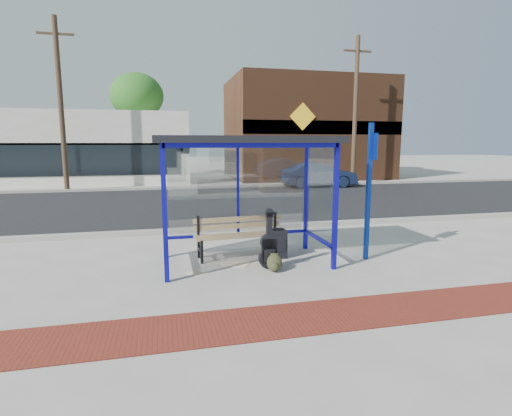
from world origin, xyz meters
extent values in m
plane|color=#B2ADA0|center=(0.00, 0.00, 0.00)|extent=(120.00, 120.00, 0.00)
cube|color=maroon|center=(0.00, -2.60, 0.01)|extent=(60.00, 1.00, 0.01)
cube|color=gray|center=(0.00, 2.90, 0.06)|extent=(60.00, 0.25, 0.12)
cube|color=black|center=(0.00, 8.00, 0.00)|extent=(60.00, 10.00, 0.00)
cube|color=gray|center=(0.00, 13.10, 0.06)|extent=(60.00, 0.25, 0.12)
cube|color=#B2ADA0|center=(0.00, 15.00, 0.00)|extent=(60.00, 4.00, 0.01)
cube|color=#0F0D98|center=(-1.50, -0.75, 1.15)|extent=(0.08, 0.08, 2.30)
cube|color=#0F0D98|center=(1.50, -0.75, 1.15)|extent=(0.08, 0.08, 2.30)
cube|color=#0F0D98|center=(-1.50, 0.75, 1.15)|extent=(0.08, 0.08, 2.30)
cube|color=#0F0D98|center=(1.50, 0.75, 1.15)|extent=(0.08, 0.08, 2.30)
cube|color=#0F0D98|center=(0.00, 0.75, 2.26)|extent=(3.00, 0.08, 0.08)
cube|color=#0F0D98|center=(0.00, -0.75, 2.26)|extent=(3.00, 0.08, 0.08)
cube|color=#0F0D98|center=(-1.50, 0.00, 2.26)|extent=(0.08, 1.50, 0.08)
cube|color=#0F0D98|center=(1.50, 0.00, 2.26)|extent=(0.08, 1.50, 0.08)
cube|color=#0F0D98|center=(0.00, 0.75, 0.40)|extent=(3.00, 0.08, 0.06)
cube|color=#0F0D98|center=(-1.50, 0.00, 0.40)|extent=(0.08, 1.50, 0.06)
cube|color=#0F0D98|center=(1.50, 0.00, 0.40)|extent=(0.08, 1.50, 0.06)
cube|color=#0F0D98|center=(0.00, 0.75, 1.35)|extent=(0.05, 0.05, 1.90)
cube|color=silver|center=(0.00, 0.75, 1.31)|extent=(2.84, 0.01, 1.82)
cube|color=silver|center=(-1.50, 0.00, 1.31)|extent=(0.02, 1.34, 1.82)
cube|color=silver|center=(1.50, 0.00, 1.31)|extent=(0.02, 1.34, 1.82)
cube|color=black|center=(0.00, 0.00, 2.36)|extent=(3.30, 1.80, 0.12)
cube|color=silver|center=(-9.00, 18.00, 2.00)|extent=(18.00, 6.00, 4.00)
cube|color=black|center=(-9.00, 15.05, 2.00)|extent=(18.00, 0.10, 0.60)
cube|color=black|center=(-9.00, 14.98, 1.40)|extent=(17.00, 0.04, 1.60)
cube|color=#59331E|center=(8.00, 18.50, 3.20)|extent=(10.00, 7.00, 6.40)
cube|color=black|center=(8.00, 15.05, 3.20)|extent=(10.00, 0.10, 0.80)
cube|color=yellow|center=(6.50, 14.95, 3.80)|extent=(1.56, 0.06, 1.56)
cylinder|color=#4C3826|center=(-3.00, 22.00, 2.50)|extent=(0.36, 0.36, 5.00)
ellipsoid|color=#24621C|center=(-3.00, 22.00, 5.50)|extent=(3.60, 3.60, 3.06)
cylinder|color=#4C3826|center=(12.50, 22.00, 2.50)|extent=(0.36, 0.36, 5.00)
ellipsoid|color=#24621C|center=(12.50, 22.00, 5.50)|extent=(3.60, 3.60, 3.06)
cylinder|color=#4C3826|center=(-6.00, 13.40, 4.00)|extent=(0.24, 0.24, 8.00)
cube|color=#4C3826|center=(-6.00, 13.40, 7.20)|extent=(1.60, 0.10, 0.10)
cylinder|color=#4C3826|center=(9.00, 13.40, 4.00)|extent=(0.24, 0.24, 8.00)
cube|color=#4C3826|center=(9.00, 13.40, 7.20)|extent=(1.60, 0.10, 0.10)
cube|color=black|center=(-0.83, 0.15, 0.23)|extent=(0.05, 0.05, 0.46)
cube|color=black|center=(-0.85, 0.55, 0.43)|extent=(0.05, 0.05, 0.86)
cube|color=black|center=(-0.84, 0.35, 0.23)|extent=(0.08, 0.41, 0.05)
cube|color=black|center=(0.80, 0.25, 0.23)|extent=(0.05, 0.05, 0.46)
cube|color=black|center=(0.77, 0.65, 0.43)|extent=(0.05, 0.05, 0.86)
cube|color=black|center=(0.78, 0.45, 0.23)|extent=(0.08, 0.41, 0.05)
cube|color=tan|center=(-0.02, 0.23, 0.46)|extent=(1.83, 0.21, 0.04)
cube|color=tan|center=(-0.02, 0.34, 0.46)|extent=(1.83, 0.21, 0.04)
cube|color=tan|center=(-0.03, 0.46, 0.46)|extent=(1.83, 0.21, 0.04)
cube|color=tan|center=(-0.04, 0.57, 0.46)|extent=(1.83, 0.21, 0.04)
cube|color=tan|center=(-0.04, 0.61, 0.61)|extent=(1.83, 0.15, 0.10)
cube|color=tan|center=(-0.04, 0.61, 0.75)|extent=(1.83, 0.15, 0.10)
cylinder|color=black|center=(0.35, -0.44, 0.19)|extent=(0.39, 0.13, 0.39)
cylinder|color=black|center=(0.35, -0.44, 0.50)|extent=(0.33, 0.12, 0.32)
cube|color=black|center=(0.35, -0.44, 0.34)|extent=(0.28, 0.12, 0.46)
cube|color=black|center=(0.35, -0.44, 0.81)|extent=(0.11, 0.10, 0.46)
cube|color=black|center=(0.35, -0.44, 1.02)|extent=(0.14, 0.10, 0.09)
cube|color=black|center=(0.70, 0.19, 0.29)|extent=(0.37, 0.26, 0.56)
cylinder|color=black|center=(0.57, 0.20, 0.03)|extent=(0.07, 0.21, 0.05)
cylinder|color=black|center=(0.84, 0.18, 0.03)|extent=(0.07, 0.21, 0.05)
cube|color=black|center=(0.70, 0.19, 0.60)|extent=(0.23, 0.06, 0.04)
cube|color=black|center=(0.69, 0.07, 0.30)|extent=(0.28, 0.04, 0.30)
ellipsoid|color=#2C2D19|center=(0.40, -0.63, 0.16)|extent=(0.32, 0.26, 0.33)
ellipsoid|color=#2C2D19|center=(0.37, -0.73, 0.12)|extent=(0.18, 0.15, 0.17)
cube|color=#2C2D19|center=(0.41, -0.62, 0.32)|extent=(0.10, 0.06, 0.03)
cube|color=navy|center=(2.40, -0.28, 1.34)|extent=(0.08, 0.08, 2.68)
cube|color=navy|center=(2.45, -0.28, 2.23)|extent=(0.03, 0.34, 0.50)
cube|color=white|center=(-0.27, 0.01, 0.00)|extent=(0.45, 0.40, 0.01)
cube|color=white|center=(-0.96, -0.43, 0.00)|extent=(0.41, 0.43, 0.01)
cube|color=white|center=(-0.13, -0.09, 0.00)|extent=(0.46, 0.50, 0.01)
imported|color=#172341|center=(6.49, 12.26, 0.64)|extent=(3.90, 1.37, 1.28)
cylinder|color=#A40B12|center=(10.27, 13.92, 0.29)|extent=(0.20, 0.20, 0.59)
sphere|color=#A40B12|center=(10.27, 13.92, 0.62)|extent=(0.22, 0.22, 0.22)
cylinder|color=#A40B12|center=(10.27, 13.92, 0.39)|extent=(0.32, 0.12, 0.10)
camera|label=1|loc=(-1.52, -7.31, 2.30)|focal=28.00mm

